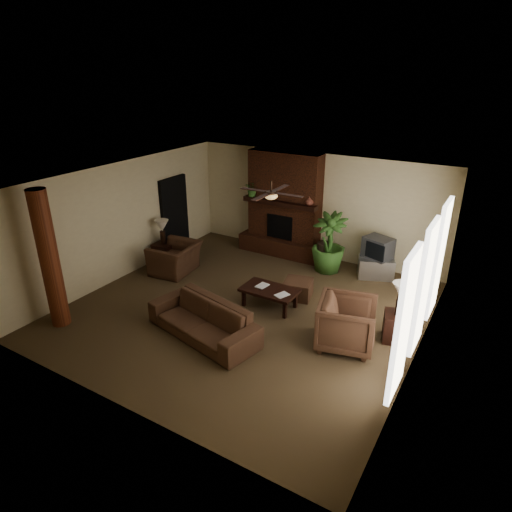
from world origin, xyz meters
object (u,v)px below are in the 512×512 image
Objects in this scene: tv_stand at (376,268)px; side_table_right at (397,327)px; floor_vase at (323,253)px; sofa at (203,315)px; log_column at (49,260)px; lamp_left at (162,227)px; ottoman at (298,289)px; armchair_left at (175,254)px; floor_plant at (328,255)px; coffee_table at (270,291)px; armchair_right at (347,321)px; side_table_left at (165,253)px; lamp_right at (401,293)px.

tv_stand is 1.55× the size of side_table_right.
sofa is at bearing -100.56° from floor_vase.
lamp_left is at bearing 93.41° from log_column.
log_column is 4.67× the size of ottoman.
floor_vase is at bearing 117.19° from armchair_left.
floor_vase is at bearing 154.21° from floor_plant.
side_table_right is at bearing -4.38° from lamp_left.
tv_stand is (2.09, 4.26, -0.21)m from sofa.
coffee_table is 0.79× the size of floor_plant.
floor_plant is (3.68, 5.13, -0.97)m from log_column.
ottoman is 3.93m from lamp_left.
armchair_right reaches higher than side_table_left.
coffee_table is 0.81m from ottoman.
armchair_left is at bearing -25.84° from side_table_left.
side_table_left reaches higher than coffee_table.
lamp_right is at bearing -43.13° from floor_vase.
log_column is 3.57m from side_table_left.
floor_plant is 4.31m from lamp_left.
armchair_left is 5.61m from lamp_right.
log_column is 3.39m from lamp_left.
armchair_right is (4.83, -0.88, 0.02)m from armchair_left.
log_column is 6.76m from side_table_right.
side_table_left is (-5.06, -2.00, 0.03)m from tv_stand.
floor_vase is (-1.33, -0.17, 0.18)m from tv_stand.
floor_vase is 0.18m from floor_plant.
lamp_left is at bearing -155.52° from floor_plant.
lamp_right is (2.35, -0.58, 0.80)m from ottoman.
log_column is at bearing -124.10° from floor_vase.
armchair_right is 3.47m from floor_vase.
side_table_right is at bearing -62.43° from armchair_right.
tv_stand is 1.10× the size of floor_vase.
side_table_left is at bearing 93.39° from log_column.
armchair_left is 1.77× the size of lamp_left.
floor_vase is (0.76, 4.08, -0.03)m from sofa.
floor_plant reaches higher than side_table_left.
armchair_left is at bearing 152.68° from sofa.
lamp_left is (-3.85, -0.11, 0.80)m from ottoman.
sofa is 2.05× the size of armchair_left.
side_table_right is at bearing 80.84° from armchair_left.
ottoman is at bearing 89.69° from armchair_left.
floor_plant is at bearing 54.31° from log_column.
lamp_right is (6.00, 2.89, -0.40)m from log_column.
lamp_right is at bearing 2.87° from coffee_table.
ottoman is 2.55m from lamp_right.
armchair_left is 2.09× the size of side_table_left.
armchair_right is at bearing -12.02° from lamp_left.
floor_plant is 2.34× the size of lamp_left.
floor_vase is (3.11, 2.12, -0.07)m from armchair_left.
tv_stand is 1.36m from floor_vase.
armchair_left is 2.09× the size of side_table_right.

